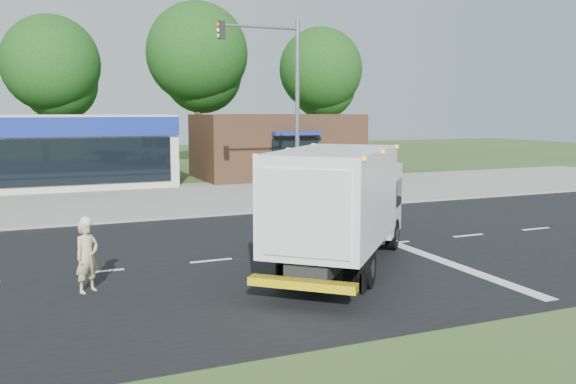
% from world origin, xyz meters
% --- Properties ---
extents(ground, '(120.00, 120.00, 0.00)m').
position_xyz_m(ground, '(0.00, 0.00, 0.00)').
color(ground, '#385123').
rests_on(ground, ground).
extents(road_asphalt, '(60.00, 14.00, 0.02)m').
position_xyz_m(road_asphalt, '(0.00, 0.00, 0.00)').
color(road_asphalt, black).
rests_on(road_asphalt, ground).
extents(sidewalk, '(60.00, 2.40, 0.12)m').
position_xyz_m(sidewalk, '(0.00, 8.20, 0.06)').
color(sidewalk, gray).
rests_on(sidewalk, ground).
extents(parking_apron, '(60.00, 9.00, 0.02)m').
position_xyz_m(parking_apron, '(0.00, 14.00, 0.01)').
color(parking_apron, gray).
rests_on(parking_apron, ground).
extents(lane_markings, '(55.20, 7.00, 0.01)m').
position_xyz_m(lane_markings, '(1.35, -1.35, 0.02)').
color(lane_markings, silver).
rests_on(lane_markings, road_asphalt).
extents(ems_box_truck, '(6.57, 7.03, 3.27)m').
position_xyz_m(ems_box_truck, '(-0.04, -2.20, 1.88)').
color(ems_box_truck, black).
rests_on(ems_box_truck, ground).
extents(emergency_worker, '(0.74, 0.67, 1.80)m').
position_xyz_m(emergency_worker, '(-6.45, -1.75, 0.88)').
color(emergency_worker, '#CDBF88').
rests_on(emergency_worker, ground).
extents(retail_strip_mall, '(18.00, 6.20, 4.00)m').
position_xyz_m(retail_strip_mall, '(-9.00, 19.93, 2.01)').
color(retail_strip_mall, beige).
rests_on(retail_strip_mall, ground).
extents(brown_storefront, '(10.00, 6.70, 4.00)m').
position_xyz_m(brown_storefront, '(7.00, 19.98, 2.00)').
color(brown_storefront, '#382316').
rests_on(brown_storefront, ground).
extents(traffic_signal_pole, '(3.51, 0.25, 8.00)m').
position_xyz_m(traffic_signal_pole, '(2.35, 7.60, 4.92)').
color(traffic_signal_pole, gray).
rests_on(traffic_signal_pole, ground).
extents(background_trees, '(36.77, 7.39, 12.10)m').
position_xyz_m(background_trees, '(-0.85, 28.16, 7.38)').
color(background_trees, '#332114').
rests_on(background_trees, ground).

